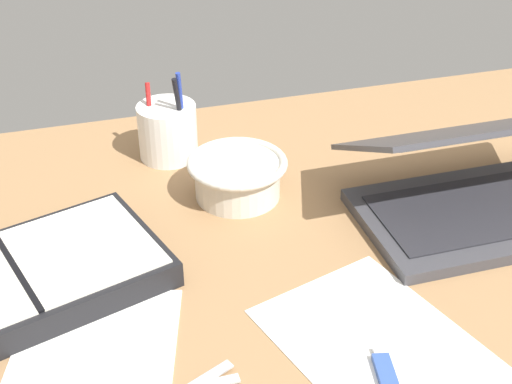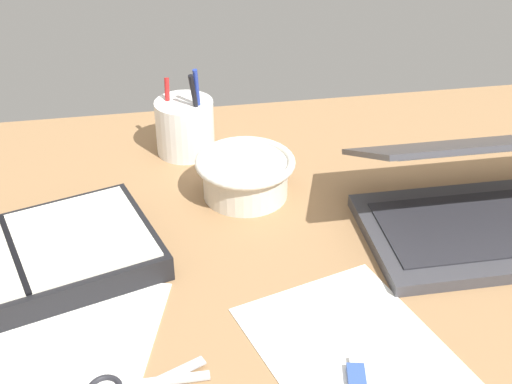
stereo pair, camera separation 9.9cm
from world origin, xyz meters
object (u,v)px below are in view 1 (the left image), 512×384
at_px(bowl, 238,176).
at_px(pen_cup, 168,131).
at_px(laptop, 476,185).
at_px(planner, 19,282).

xyz_separation_m(bowl, pen_cup, (-0.08, 0.15, 0.01)).
xyz_separation_m(laptop, pen_cup, (-0.40, 0.30, 0.00)).
distance_m(pen_cup, planner, 0.39).
relative_size(laptop, bowl, 2.29).
xyz_separation_m(laptop, bowl, (-0.33, 0.14, -0.01)).
distance_m(bowl, planner, 0.36).
bearing_deg(bowl, pen_cup, 117.04).
relative_size(bowl, planner, 0.38).
height_order(bowl, pen_cup, pen_cup).
bearing_deg(planner, pen_cup, 33.03).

